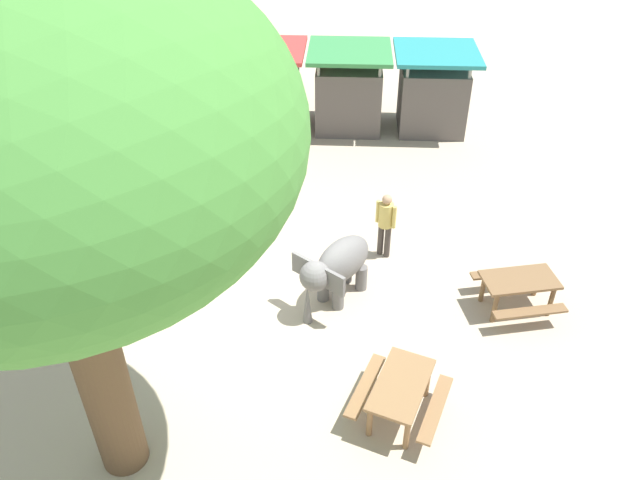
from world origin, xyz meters
The scene contains 10 objects.
ground_plane centered at (0.00, 0.00, 0.00)m, with size 60.00×60.00×0.00m, color #BAA88C.
elephant centered at (0.91, 0.18, 0.87)m, with size 1.77×1.87×1.36m.
person_handler centered at (1.96, 1.77, 0.95)m, with size 0.44×0.32×1.62m.
shade_tree_main centered at (-2.38, -3.88, 5.73)m, with size 6.10×5.59×7.95m.
wooden_bench centered at (-3.08, 3.21, 0.47)m, with size 1.45×0.83×0.88m.
picnic_table_near centered at (4.63, 0.07, 0.59)m, with size 1.78×1.76×0.78m.
picnic_table_far centered at (2.07, -2.80, 0.59)m, with size 1.92×1.93×0.78m.
market_stall_red centered at (-1.55, 8.55, 1.14)m, with size 2.50×2.50×2.52m.
market_stall_green centered at (1.05, 8.55, 1.14)m, with size 2.50×2.50×2.52m.
market_stall_teal centered at (3.65, 8.55, 1.14)m, with size 2.50×2.50×2.52m.
Camera 1 is at (1.06, -9.80, 8.75)m, focal length 34.81 mm.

